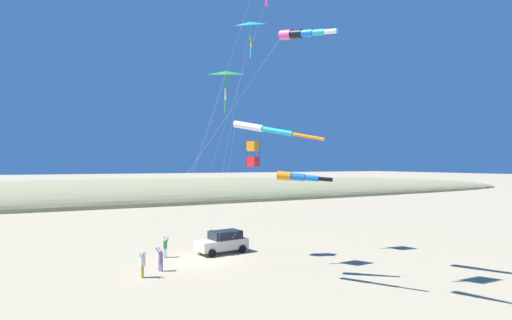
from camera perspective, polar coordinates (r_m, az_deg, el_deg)
The scene contains 14 objects.
ground_plane at distance 33.24m, azimuth -7.92°, elevation -13.63°, with size 600.00×600.00×0.00m, color tan.
dune_ridge_grassy at distance 86.61m, azimuth -19.80°, elevation -5.51°, with size 28.00×240.00×9.05m, color #938E60.
parked_car at distance 35.41m, azimuth -4.64°, elevation -11.25°, with size 2.58×4.53×1.85m.
cooler_box at distance 37.95m, azimuth -7.25°, elevation -11.66°, with size 0.62×0.42×0.42m.
person_adult_flyer at distance 28.88m, azimuth -15.51°, elevation -13.57°, with size 0.62×0.52×1.85m.
person_child_green_jacket at distance 41.09m, azimuth -6.37°, elevation -10.10°, with size 0.45×0.47×1.31m.
person_child_grey_jacket at distance 30.23m, azimuth -13.15°, elevation -13.19°, with size 0.59×0.59×1.66m.
person_bystander_far at distance 34.40m, azimuth -12.53°, elevation -11.64°, with size 0.60×0.56×1.66m.
kite_windsock_green_low_center at distance 23.28m, azimuth 6.09°, elevation 17.04°, with size 9.06×10.12×15.01m.
kite_windsock_yellow_midlevel at distance 25.27m, azimuth 1.06°, elevation 4.34°, with size 12.01×3.79×10.30m.
kite_delta_purple_drifting at distance 36.89m, azimuth -0.82°, elevation 18.29°, with size 5.65×3.30×19.91m.
kite_windsock_magenta_far_left at distance 27.45m, azimuth 5.66°, elevation -2.36°, with size 11.00×3.49×7.05m.
kite_box_long_streamer_right at distance 33.26m, azimuth -0.43°, elevation 0.84°, with size 5.42×3.86×9.35m.
kite_delta_orange_high_right at distance 30.70m, azimuth -4.18°, elevation 11.79°, with size 2.25×5.55×14.45m.
Camera 1 is at (-30.64, 10.46, 7.52)m, focal length 28.74 mm.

